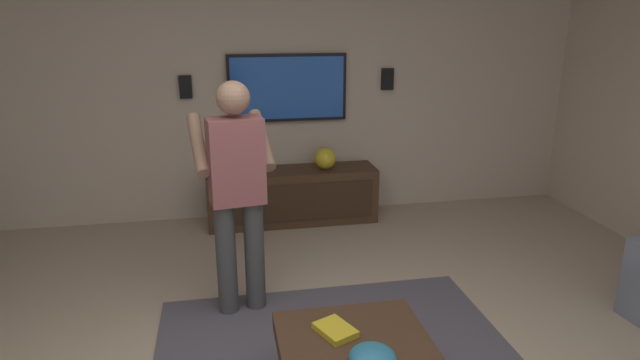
% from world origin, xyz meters
% --- Properties ---
extents(wall_back_tv, '(0.10, 6.95, 2.87)m').
position_xyz_m(wall_back_tv, '(3.15, 0.00, 1.44)').
color(wall_back_tv, '#BCA893').
rests_on(wall_back_tv, ground).
extents(media_console, '(0.45, 1.70, 0.55)m').
position_xyz_m(media_console, '(2.81, -0.30, 0.28)').
color(media_console, '#422B1C').
rests_on(media_console, ground).
extents(tv, '(0.05, 1.19, 0.67)m').
position_xyz_m(tv, '(3.05, -0.30, 1.34)').
color(tv, black).
extents(person_standing, '(0.59, 0.59, 1.64)m').
position_xyz_m(person_standing, '(1.18, 0.30, 0.93)').
color(person_standing, '#3F3F3F').
rests_on(person_standing, ground).
extents(bowl, '(0.23, 0.23, 0.10)m').
position_xyz_m(bowl, '(-0.18, -0.28, 0.45)').
color(bowl, teal).
rests_on(bowl, coffee_table).
extents(book, '(0.27, 0.24, 0.04)m').
position_xyz_m(book, '(0.14, -0.16, 0.42)').
color(book, gold).
rests_on(book, coffee_table).
extents(vase_round, '(0.22, 0.22, 0.22)m').
position_xyz_m(vase_round, '(2.79, -0.64, 0.66)').
color(vase_round, gold).
rests_on(vase_round, media_console).
extents(wall_speaker_left, '(0.06, 0.12, 0.22)m').
position_xyz_m(wall_speaker_left, '(3.07, -1.35, 1.40)').
color(wall_speaker_left, black).
extents(wall_speaker_right, '(0.06, 0.12, 0.22)m').
position_xyz_m(wall_speaker_right, '(3.07, 0.69, 1.37)').
color(wall_speaker_right, black).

